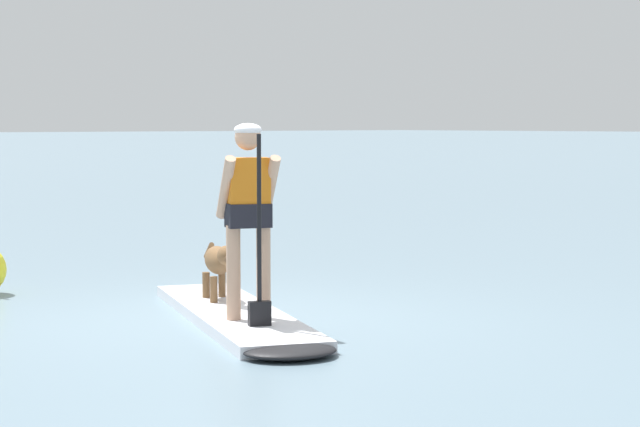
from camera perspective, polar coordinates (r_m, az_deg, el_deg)
ground_plane at (r=10.48m, az=-4.15°, el=-5.18°), size 400.00×400.00×0.00m
paddleboard at (r=10.26m, az=-3.84°, el=-5.11°), size 3.70×2.12×0.10m
person_paddler at (r=9.85m, az=-3.45°, el=0.32°), size 0.68×0.60×1.64m
dog at (r=10.98m, az=-4.88°, el=-2.35°), size 0.95×0.47×0.54m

